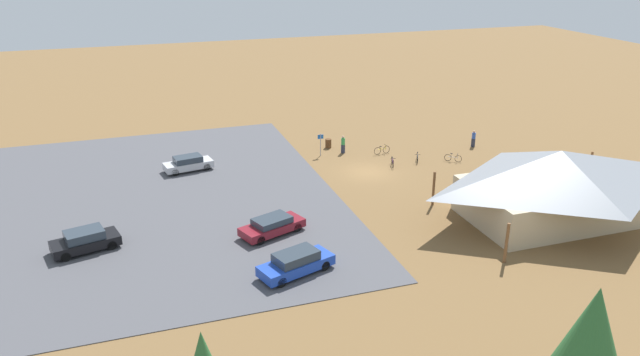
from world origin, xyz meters
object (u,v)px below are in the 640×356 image
object	(u,v)px
bicycle_red_near_sign	(549,162)
bicycle_green_mid_cluster	(525,165)
car_blue_front_row	(296,263)
bicycle_yellow_trailside	(382,150)
bike_pavilion	(557,181)
bicycle_teal_back_row	(515,158)
lot_sign	(321,142)
visitor_at_bikes	(474,138)
visitor_by_pavilion	(343,144)
trash_bin	(328,143)
car_black_by_curb	(85,241)
car_maroon_near_entry	(272,226)
car_silver_inner_stall	(188,163)
bicycle_silver_front_row	(453,158)
bicycle_purple_lone_east	(392,162)
pine_east	(591,339)
bicycle_white_yard_left	(417,157)

from	to	relation	value
bicycle_red_near_sign	bicycle_green_mid_cluster	xyz separation A→B (m)	(2.54, -0.04, 0.00)
car_blue_front_row	bicycle_green_mid_cluster	bearing A→B (deg)	-155.88
bicycle_yellow_trailside	car_blue_front_row	distance (m)	23.65
bike_pavilion	bicycle_teal_back_row	distance (m)	12.28
lot_sign	visitor_at_bikes	bearing A→B (deg)	171.57
bicycle_green_mid_cluster	bicycle_yellow_trailside	xyz separation A→B (m)	(10.52, -7.87, 0.00)
visitor_by_pavilion	visitor_at_bikes	size ratio (longest dim) A/B	1.03
car_blue_front_row	visitor_by_pavilion	size ratio (longest dim) A/B	2.92
trash_bin	car_black_by_curb	world-z (taller)	car_black_by_curb
bicycle_teal_back_row	bicycle_green_mid_cluster	size ratio (longest dim) A/B	0.94
car_maroon_near_entry	visitor_by_pavilion	bearing A→B (deg)	-126.23
visitor_by_pavilion	car_silver_inner_stall	bearing A→B (deg)	0.77
car_silver_inner_stall	bike_pavilion	bearing A→B (deg)	143.20
lot_sign	car_blue_front_row	distance (m)	21.97
bike_pavilion	visitor_by_pavilion	xyz separation A→B (m)	(9.67, -18.50, -1.97)
bike_pavilion	bicycle_teal_back_row	size ratio (longest dim) A/B	8.91
bicycle_silver_front_row	car_silver_inner_stall	xyz separation A→B (m)	(23.65, -5.34, 0.36)
lot_sign	bicycle_silver_front_row	xyz separation A→B (m)	(-11.18, 5.46, -1.06)
bike_pavilion	trash_bin	world-z (taller)	bike_pavilion
bicycle_purple_lone_east	bicycle_silver_front_row	world-z (taller)	bicycle_purple_lone_east
pine_east	trash_bin	bearing A→B (deg)	-94.16
bicycle_silver_front_row	car_silver_inner_stall	world-z (taller)	car_silver_inner_stall
bicycle_red_near_sign	visitor_by_pavilion	xyz separation A→B (m)	(16.53, -9.35, 0.52)
car_maroon_near_entry	visitor_at_bikes	bearing A→B (deg)	-152.49
car_black_by_curb	car_blue_front_row	world-z (taller)	car_blue_front_row
bicycle_red_near_sign	car_silver_inner_stall	world-z (taller)	car_silver_inner_stall
bicycle_red_near_sign	visitor_by_pavilion	world-z (taller)	visitor_by_pavilion
car_blue_front_row	bike_pavilion	bearing A→B (deg)	-174.75
bicycle_teal_back_row	car_black_by_curb	xyz separation A→B (m)	(37.33, 5.74, 0.36)
bicycle_red_near_sign	visitor_by_pavilion	distance (m)	19.00
bicycle_silver_front_row	bicycle_teal_back_row	xyz separation A→B (m)	(-5.41, 1.86, 0.04)
bicycle_silver_front_row	visitor_by_pavilion	distance (m)	10.46
bicycle_purple_lone_east	bicycle_green_mid_cluster	xyz separation A→B (m)	(-10.99, 4.47, -0.00)
bicycle_white_yard_left	bicycle_green_mid_cluster	world-z (taller)	bicycle_green_mid_cluster
bicycle_red_near_sign	bicycle_yellow_trailside	distance (m)	15.27
lot_sign	bicycle_green_mid_cluster	xyz separation A→B (m)	(-16.31, 9.24, -1.02)
lot_sign	visitor_by_pavilion	size ratio (longest dim) A/B	1.27
car_silver_inner_stall	car_maroon_near_entry	size ratio (longest dim) A/B	0.91
trash_bin	bicycle_white_yard_left	world-z (taller)	trash_bin
trash_bin	car_black_by_curb	bearing A→B (deg)	34.16
trash_bin	bicycle_teal_back_row	size ratio (longest dim) A/B	0.53
car_black_by_curb	bicycle_white_yard_left	bearing A→B (deg)	-163.22
pine_east	car_blue_front_row	xyz separation A→B (m)	(7.09, -16.18, -4.13)
lot_sign	bicycle_yellow_trailside	distance (m)	6.04
bike_pavilion	bicycle_white_yard_left	size ratio (longest dim) A/B	9.73
bicycle_teal_back_row	car_blue_front_row	xyz separation A→B (m)	(24.99, 12.98, 0.37)
bicycle_teal_back_row	visitor_by_pavilion	world-z (taller)	visitor_by_pavilion
visitor_by_pavilion	visitor_at_bikes	distance (m)	13.19
bike_pavilion	lot_sign	distance (m)	22.03
bicycle_yellow_trailside	car_silver_inner_stall	bearing A→B (deg)	-3.92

